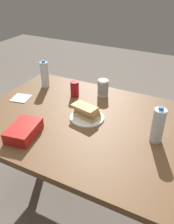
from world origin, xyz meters
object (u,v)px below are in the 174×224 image
chip_bag (24,131)px  plastic_cup_stack (103,88)px  paper_plate (87,118)px  sandwich (86,112)px  water_bottle_tall (45,74)px  water_bottle_spare (158,125)px  dining_table (84,130)px  soda_can_red (75,89)px

chip_bag → plastic_cup_stack: bearing=152.9°
paper_plate → plastic_cup_stack: 0.36m
sandwich → water_bottle_tall: water_bottle_tall is taller
water_bottle_tall → water_bottle_spare: bearing=162.7°
sandwich → water_bottle_tall: 0.61m
dining_table → water_bottle_tall: bearing=-30.1°
paper_plate → water_bottle_tall: water_bottle_tall is taller
sandwich → chip_bag: 0.42m
dining_table → sandwich: size_ratio=7.32×
chip_bag → water_bottle_tall: (0.29, -0.62, 0.07)m
plastic_cup_stack → water_bottle_spare: size_ratio=0.57×
water_bottle_tall → dining_table: bearing=149.9°
sandwich → water_bottle_spare: water_bottle_spare is taller
chip_bag → water_bottle_tall: bearing=-165.3°
water_bottle_tall → water_bottle_spare: (-1.00, 0.31, -0.00)m
paper_plate → water_bottle_tall: size_ratio=1.01×
water_bottle_tall → plastic_cup_stack: (-0.50, -0.07, -0.04)m
dining_table → paper_plate: size_ratio=6.24×
paper_plate → chip_bag: size_ratio=1.01×
water_bottle_tall → water_bottle_spare: 1.05m
water_bottle_tall → sandwich: bearing=152.0°
dining_table → water_bottle_tall: size_ratio=6.31×
sandwich → plastic_cup_stack: size_ratio=1.51×
paper_plate → plastic_cup_stack: size_ratio=1.77×
dining_table → water_bottle_tall: (0.52, -0.30, 0.20)m
dining_table → paper_plate: 0.10m
sandwich → chip_bag: sandwich is taller
paper_plate → sandwich: 0.05m
dining_table → paper_plate: (-0.02, -0.02, 0.09)m
water_bottle_spare → water_bottle_tall: bearing=-17.3°
dining_table → soda_can_red: soda_can_red is taller
sandwich → water_bottle_spare: 0.47m
chip_bag → sandwich: bearing=133.7°
paper_plate → water_bottle_tall: 0.62m
sandwich → plastic_cup_stack: bearing=-84.2°
chip_bag → water_bottle_tall: size_ratio=1.00×
plastic_cup_stack → paper_plate: bearing=96.5°
sandwich → paper_plate: bearing=-165.5°
sandwich → water_bottle_tall: (0.53, -0.28, 0.06)m
soda_can_red → water_bottle_spare: size_ratio=0.53×
paper_plate → plastic_cup_stack: (0.04, -0.35, 0.06)m
soda_can_red → chip_bag: size_ratio=0.53×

